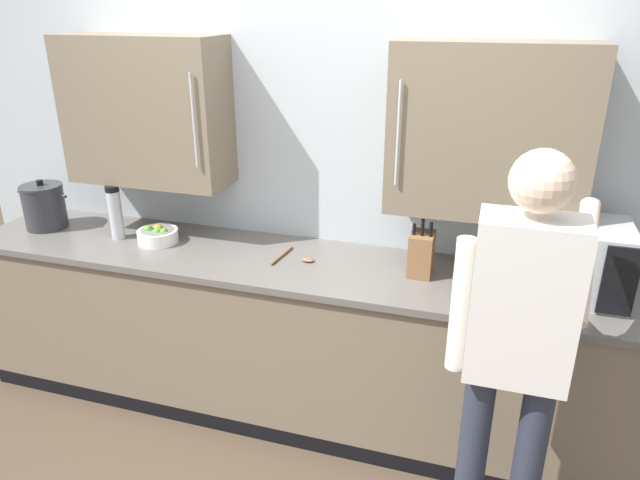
{
  "coord_description": "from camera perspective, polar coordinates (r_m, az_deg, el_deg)",
  "views": [
    {
      "loc": [
        0.91,
        -1.62,
        2.11
      ],
      "look_at": [
        0.15,
        0.82,
        1.06
      ],
      "focal_mm": 32.38,
      "sensor_mm": 36.0,
      "label": 1
    }
  ],
  "objects": [
    {
      "name": "knife_block",
      "position": [
        2.76,
        9.98,
        -1.34
      ],
      "size": [
        0.11,
        0.15,
        0.29
      ],
      "color": "brown",
      "rests_on": "counter_unit"
    },
    {
      "name": "microwave_oven",
      "position": [
        2.75,
        22.94,
        -1.71
      ],
      "size": [
        0.49,
        0.69,
        0.33
      ],
      "color": "#B7BABF",
      "rests_on": "counter_unit"
    },
    {
      "name": "fruit_bowl",
      "position": [
        3.23,
        -15.75,
        0.51
      ],
      "size": [
        0.22,
        0.22,
        0.1
      ],
      "color": "white",
      "rests_on": "counter_unit"
    },
    {
      "name": "back_wall_tiled",
      "position": [
        3.01,
        -0.7,
        10.18
      ],
      "size": [
        4.33,
        0.44,
        2.87
      ],
      "color": "#B2BCC1",
      "rests_on": "ground_plane"
    },
    {
      "name": "person_figure",
      "position": [
        2.12,
        18.88,
        -9.76
      ],
      "size": [
        0.48,
        0.53,
        1.71
      ],
      "color": "#282D3D",
      "rests_on": "ground_plane"
    },
    {
      "name": "counter_unit",
      "position": [
        3.12,
        -2.4,
        -9.68
      ],
      "size": [
        3.61,
        0.65,
        0.91
      ],
      "color": "#756651",
      "rests_on": "ground_plane"
    },
    {
      "name": "thermos_flask",
      "position": [
        3.32,
        -19.58,
        2.61
      ],
      "size": [
        0.07,
        0.07,
        0.3
      ],
      "color": "#B7BABF",
      "rests_on": "counter_unit"
    },
    {
      "name": "wooden_spoon",
      "position": [
        2.92,
        -2.53,
        -1.74
      ],
      "size": [
        0.2,
        0.23,
        0.02
      ],
      "color": "brown",
      "rests_on": "counter_unit"
    },
    {
      "name": "stock_pot",
      "position": [
        3.65,
        -25.59,
        3.03
      ],
      "size": [
        0.33,
        0.23,
        0.28
      ],
      "color": "#2D2D33",
      "rests_on": "counter_unit"
    }
  ]
}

